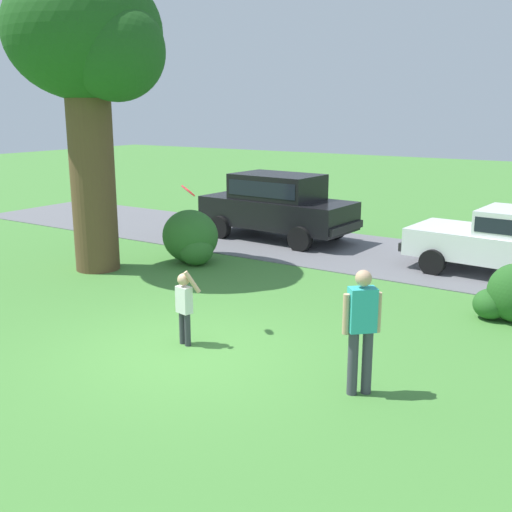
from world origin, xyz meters
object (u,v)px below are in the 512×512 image
(child_thrower, at_px, (184,303))
(adult_onlooker, at_px, (361,325))
(frisbee, at_px, (188,191))
(parked_sedan, at_px, (509,240))
(oak_tree_large, at_px, (92,51))
(parked_suv, at_px, (277,203))

(child_thrower, height_order, adult_onlooker, adult_onlooker)
(frisbee, xyz_separation_m, adult_onlooker, (3.47, -0.67, -1.46))
(parked_sedan, bearing_deg, child_thrower, -115.49)
(oak_tree_large, xyz_separation_m, child_thrower, (4.78, -2.71, -4.30))
(parked_sedan, relative_size, frisbee, 13.90)
(parked_sedan, height_order, child_thrower, parked_sedan)
(parked_sedan, distance_m, frisbee, 7.90)
(child_thrower, relative_size, frisbee, 3.96)
(child_thrower, bearing_deg, parked_suv, 111.16)
(parked_suv, bearing_deg, adult_onlooker, -52.20)
(oak_tree_large, xyz_separation_m, parked_suv, (1.73, 5.16, -3.94))
(parked_sedan, distance_m, parked_suv, 6.56)
(oak_tree_large, xyz_separation_m, parked_sedan, (8.27, 4.61, -4.17))
(frisbee, bearing_deg, parked_sedan, 60.15)
(child_thrower, height_order, frisbee, frisbee)
(adult_onlooker, bearing_deg, frisbee, 169.00)
(oak_tree_large, height_order, child_thrower, oak_tree_large)
(frisbee, bearing_deg, oak_tree_large, 154.56)
(parked_sedan, bearing_deg, frisbee, -119.85)
(parked_sedan, height_order, adult_onlooker, adult_onlooker)
(oak_tree_large, distance_m, frisbee, 5.53)
(parked_suv, relative_size, adult_onlooker, 2.75)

